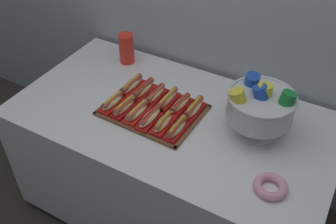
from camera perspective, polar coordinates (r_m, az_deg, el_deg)
The scene contains 18 objects.
ground_plane at distance 2.51m, azimuth 0.48°, elevation -13.43°, with size 10.00×10.00×0.00m, color #38332D.
buffet_table at distance 2.21m, azimuth 0.54°, elevation -7.38°, with size 1.61×0.86×0.74m.
serving_tray at distance 1.98m, azimuth -2.22°, elevation 0.23°, with size 0.49×0.37×0.01m.
hot_dog_0 at distance 2.00m, azimuth -8.04°, elevation 1.40°, with size 0.07×0.17×0.06m.
hot_dog_1 at distance 1.96m, azimuth -6.31°, elevation 0.74°, with size 0.07×0.17×0.06m.
hot_dog_2 at distance 1.93m, azimuth -4.51°, elevation -0.02°, with size 0.07×0.17×0.06m.
hot_dog_3 at distance 1.89m, azimuth -2.64°, elevation -0.82°, with size 0.07×0.18×0.06m.
hot_dog_4 at distance 1.86m, azimuth -0.71°, elevation -1.61°, with size 0.07×0.16×0.06m.
hot_dog_5 at distance 1.83m, azimuth 1.28°, elevation -2.38°, with size 0.06×0.16×0.06m.
hot_dog_6 at distance 2.10m, azimuth -5.32°, elevation 3.82°, with size 0.07×0.18×0.06m.
hot_dog_7 at distance 2.07m, azimuth -3.62°, elevation 3.21°, with size 0.07×0.18×0.06m.
hot_dog_8 at distance 2.03m, azimuth -1.86°, elevation 2.50°, with size 0.06×0.17×0.06m.
hot_dog_9 at distance 2.00m, azimuth -0.05°, elevation 1.84°, with size 0.06×0.18×0.06m.
hot_dog_10 at distance 1.97m, azimuth 1.81°, elevation 1.09°, with size 0.07×0.17×0.06m.
hot_dog_11 at distance 1.94m, azimuth 3.73°, elevation 0.47°, with size 0.06×0.17×0.06m.
punch_bowl at distance 1.81m, azimuth 13.21°, elevation 0.90°, with size 0.31×0.31×0.28m.
cup_stack at distance 2.32m, azimuth -6.03°, elevation 9.14°, with size 0.09×0.09×0.18m.
donut at distance 1.67m, azimuth 14.63°, elevation -10.39°, with size 0.14×0.14×0.04m.
Camera 1 is at (0.71, -1.31, 2.02)m, focal length 42.07 mm.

